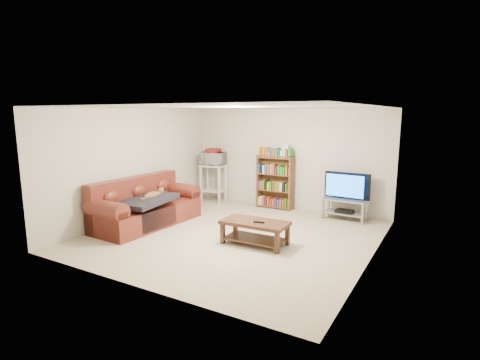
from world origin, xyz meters
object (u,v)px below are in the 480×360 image
Objects in this scene: coffee_table at (255,228)px; bookshelf at (275,181)px; sofa at (144,208)px; tv_stand at (345,206)px.

bookshelf reaches higher than coffee_table.
sofa is 1.97× the size of coffee_table.
coffee_table is 0.91× the size of bookshelf.
tv_stand is 0.72× the size of bookshelf.
sofa reaches higher than coffee_table.
bookshelf is (1.77, 2.61, 0.33)m from sofa.
sofa reaches higher than tv_stand.
bookshelf is (-1.75, 0.18, 0.36)m from tv_stand.
sofa is 4.29m from tv_stand.
coffee_table is 2.56m from tv_stand.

